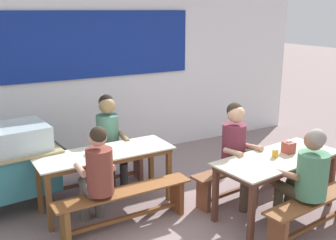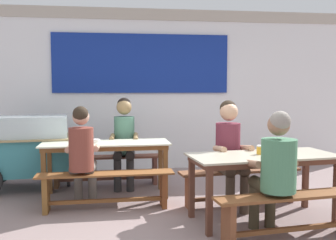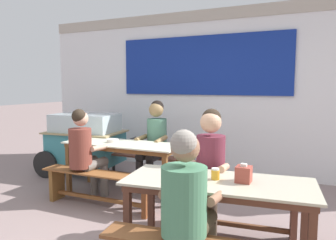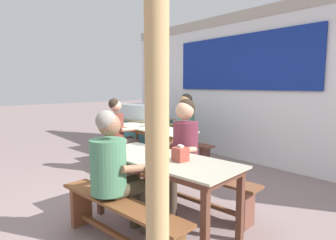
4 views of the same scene
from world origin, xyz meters
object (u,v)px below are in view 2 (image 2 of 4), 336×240
(person_near_front, at_px, (275,166))
(food_cart, at_px, (29,147))
(dining_table_near, at_px, (263,161))
(bench_far_back, at_px, (106,165))
(dining_table_far, at_px, (106,148))
(person_right_near_table, at_px, (230,147))
(tissue_box, at_px, (280,147))
(bench_near_back, at_px, (240,181))
(bench_far_front, at_px, (106,186))
(person_center_facing, at_px, (124,136))
(soup_bowl, at_px, (94,141))
(bench_near_front, at_px, (291,209))
(person_left_back_turned, at_px, (82,151))
(condiment_jar, at_px, (260,150))

(person_near_front, bearing_deg, food_cart, 141.36)
(dining_table_near, distance_m, bench_far_back, 2.53)
(dining_table_far, bearing_deg, food_cart, 154.12)
(food_cart, height_order, person_right_near_table, person_right_near_table)
(dining_table_far, height_order, person_right_near_table, person_right_near_table)
(food_cart, height_order, tissue_box, food_cart)
(dining_table_near, height_order, food_cart, food_cart)
(tissue_box, bearing_deg, bench_far_back, 139.39)
(bench_near_back, xyz_separation_m, person_right_near_table, (-0.17, -0.08, 0.46))
(food_cart, bearing_deg, dining_table_near, -30.83)
(bench_far_back, bearing_deg, bench_far_front, -88.49)
(person_right_near_table, height_order, tissue_box, person_right_near_table)
(person_near_front, xyz_separation_m, person_center_facing, (-1.43, 2.21, 0.04))
(tissue_box, bearing_deg, dining_table_near, -167.29)
(food_cart, height_order, person_near_front, person_near_front)
(tissue_box, height_order, soup_bowl, tissue_box)
(bench_far_back, xyz_separation_m, person_near_front, (1.70, -2.28, 0.41))
(bench_near_front, height_order, tissue_box, tissue_box)
(tissue_box, bearing_deg, person_near_front, -117.39)
(food_cart, xyz_separation_m, person_near_front, (2.82, -2.25, 0.10))
(person_right_near_table, relative_size, soup_bowl, 7.86)
(dining_table_near, bearing_deg, person_center_facing, 131.77)
(person_left_back_turned, bearing_deg, dining_table_far, 61.61)
(bench_far_back, xyz_separation_m, person_left_back_turned, (-0.25, -1.08, 0.40))
(soup_bowl, bearing_deg, person_near_front, -42.45)
(food_cart, distance_m, person_center_facing, 1.40)
(bench_far_front, relative_size, person_right_near_table, 1.25)
(person_center_facing, height_order, tissue_box, person_center_facing)
(dining_table_far, height_order, bench_near_back, dining_table_far)
(bench_near_back, height_order, soup_bowl, soup_bowl)
(bench_far_back, height_order, person_left_back_turned, person_left_back_turned)
(dining_table_far, bearing_deg, person_right_near_table, -24.40)
(dining_table_near, distance_m, person_near_front, 0.53)
(bench_far_front, height_order, bench_near_back, same)
(bench_near_front, xyz_separation_m, food_cart, (-2.97, 2.30, 0.32))
(bench_near_back, relative_size, tissue_box, 9.85)
(dining_table_near, bearing_deg, dining_table_far, 146.24)
(tissue_box, relative_size, soup_bowl, 0.96)
(food_cart, relative_size, tissue_box, 10.16)
(dining_table_near, bearing_deg, bench_near_front, -83.01)
(person_near_front, relative_size, condiment_jar, 12.46)
(dining_table_far, distance_m, person_center_facing, 0.58)
(person_near_front, relative_size, person_left_back_turned, 1.00)
(person_near_front, bearing_deg, person_left_back_turned, 148.39)
(person_center_facing, bearing_deg, tissue_box, -43.67)
(person_center_facing, distance_m, tissue_box, 2.38)
(bench_far_back, relative_size, bench_near_back, 1.08)
(bench_far_back, height_order, condiment_jar, condiment_jar)
(person_center_facing, distance_m, person_left_back_turned, 1.14)
(person_near_front, bearing_deg, person_right_near_table, 98.76)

